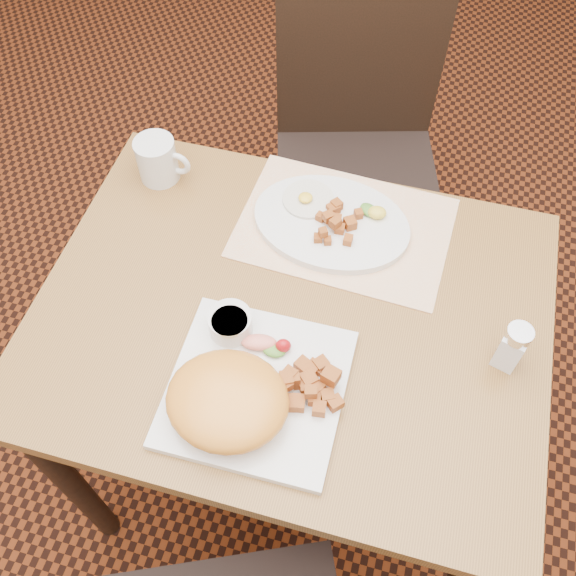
% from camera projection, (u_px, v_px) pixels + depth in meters
% --- Properties ---
extents(ground, '(8.00, 8.00, 0.00)m').
position_uv_depth(ground, '(290.00, 456.00, 1.75)').
color(ground, black).
rests_on(ground, ground).
extents(table, '(0.90, 0.70, 0.75)m').
position_uv_depth(table, '(291.00, 341.00, 1.22)').
color(table, olive).
rests_on(table, ground).
extents(chair_far, '(0.52, 0.53, 0.97)m').
position_uv_depth(chair_far, '(357.00, 138.00, 1.68)').
color(chair_far, black).
rests_on(chair_far, ground).
extents(placemat, '(0.41, 0.30, 0.00)m').
position_uv_depth(placemat, '(344.00, 228.00, 1.24)').
color(placemat, white).
rests_on(placemat, table).
extents(plate_square, '(0.28, 0.28, 0.02)m').
position_uv_depth(plate_square, '(257.00, 388.00, 1.04)').
color(plate_square, silver).
rests_on(plate_square, table).
extents(plate_oval, '(0.32, 0.25, 0.02)m').
position_uv_depth(plate_oval, '(331.00, 223.00, 1.23)').
color(plate_oval, silver).
rests_on(plate_oval, placemat).
extents(hollandaise_mound, '(0.19, 0.17, 0.07)m').
position_uv_depth(hollandaise_mound, '(226.00, 400.00, 0.98)').
color(hollandaise_mound, orange).
rests_on(hollandaise_mound, plate_square).
extents(ramekin, '(0.07, 0.07, 0.04)m').
position_uv_depth(ramekin, '(230.00, 323.00, 1.07)').
color(ramekin, silver).
rests_on(ramekin, plate_square).
extents(garnish_sq, '(0.09, 0.04, 0.03)m').
position_uv_depth(garnish_sq, '(268.00, 345.00, 1.06)').
color(garnish_sq, '#387223').
rests_on(garnish_sq, plate_square).
extents(fried_egg, '(0.10, 0.10, 0.02)m').
position_uv_depth(fried_egg, '(308.00, 199.00, 1.25)').
color(fried_egg, white).
rests_on(fried_egg, plate_oval).
extents(garnish_ov, '(0.06, 0.05, 0.02)m').
position_uv_depth(garnish_ov, '(374.00, 212.00, 1.22)').
color(garnish_ov, '#387223').
rests_on(garnish_ov, plate_oval).
extents(salt_shaker, '(0.05, 0.05, 0.10)m').
position_uv_depth(salt_shaker, '(512.00, 346.00, 1.03)').
color(salt_shaker, white).
rests_on(salt_shaker, table).
extents(coffee_mug, '(0.11, 0.08, 0.09)m').
position_uv_depth(coffee_mug, '(158.00, 160.00, 1.28)').
color(coffee_mug, silver).
rests_on(coffee_mug, table).
extents(home_fries_sq, '(0.11, 0.11, 0.04)m').
position_uv_depth(home_fries_sq, '(309.00, 385.00, 1.02)').
color(home_fries_sq, '#B0571C').
rests_on(home_fries_sq, plate_square).
extents(home_fries_ov, '(0.09, 0.11, 0.03)m').
position_uv_depth(home_fries_ov, '(336.00, 220.00, 1.21)').
color(home_fries_ov, '#B0571C').
rests_on(home_fries_ov, plate_oval).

